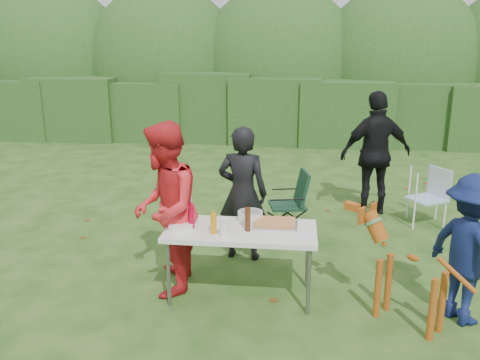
# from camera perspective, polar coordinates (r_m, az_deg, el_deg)

# --- Properties ---
(ground) EXTENTS (80.00, 80.00, 0.00)m
(ground) POSITION_cam_1_polar(r_m,az_deg,el_deg) (5.37, -0.39, -12.95)
(ground) COLOR #1E4211
(hedge_row) EXTENTS (22.00, 1.40, 1.70)m
(hedge_row) POSITION_cam_1_polar(r_m,az_deg,el_deg) (12.79, 3.98, 8.09)
(hedge_row) COLOR #23471C
(hedge_row) RESTS_ON ground
(shrub_backdrop) EXTENTS (20.00, 2.60, 3.20)m
(shrub_backdrop) POSITION_cam_1_polar(r_m,az_deg,el_deg) (14.31, 4.36, 11.93)
(shrub_backdrop) COLOR #3D6628
(shrub_backdrop) RESTS_ON ground
(folding_table) EXTENTS (1.50, 0.70, 0.74)m
(folding_table) POSITION_cam_1_polar(r_m,az_deg,el_deg) (5.09, 0.09, -6.07)
(folding_table) COLOR silver
(folding_table) RESTS_ON ground
(person_cook) EXTENTS (0.63, 0.46, 1.61)m
(person_cook) POSITION_cam_1_polar(r_m,az_deg,el_deg) (5.96, 0.29, -1.53)
(person_cook) COLOR black
(person_cook) RESTS_ON ground
(person_red_jacket) EXTENTS (0.78, 0.94, 1.79)m
(person_red_jacket) POSITION_cam_1_polar(r_m,az_deg,el_deg) (5.22, -8.46, -3.26)
(person_red_jacket) COLOR red
(person_red_jacket) RESTS_ON ground
(person_black_puffy) EXTENTS (1.16, 0.74, 1.83)m
(person_black_puffy) POSITION_cam_1_polar(r_m,az_deg,el_deg) (7.73, 14.99, 2.87)
(person_black_puffy) COLOR black
(person_black_puffy) RESTS_ON ground
(child) EXTENTS (0.92, 1.06, 1.42)m
(child) POSITION_cam_1_polar(r_m,az_deg,el_deg) (5.12, 24.47, -7.17)
(child) COLOR #0E1946
(child) RESTS_ON ground
(dog) EXTENTS (1.10, 1.01, 1.02)m
(dog) POSITION_cam_1_polar(r_m,az_deg,el_deg) (4.93, 18.68, -9.97)
(dog) COLOR #964813
(dog) RESTS_ON ground
(camping_chair) EXTENTS (0.63, 0.63, 0.85)m
(camping_chair) POSITION_cam_1_polar(r_m,az_deg,el_deg) (6.90, 5.33, -2.43)
(camping_chair) COLOR #143221
(camping_chair) RESTS_ON ground
(lawn_chair) EXTENTS (0.66, 0.66, 0.81)m
(lawn_chair) POSITION_cam_1_polar(r_m,az_deg,el_deg) (7.60, 20.25, -1.78)
(lawn_chair) COLOR teal
(lawn_chair) RESTS_ON ground
(food_tray) EXTENTS (0.45, 0.30, 0.02)m
(food_tray) POSITION_cam_1_polar(r_m,az_deg,el_deg) (5.16, 3.97, -5.03)
(food_tray) COLOR #B7B7BA
(food_tray) RESTS_ON folding_table
(focaccia_bread) EXTENTS (0.40, 0.26, 0.04)m
(focaccia_bread) POSITION_cam_1_polar(r_m,az_deg,el_deg) (5.15, 3.98, -4.74)
(focaccia_bread) COLOR #BF7C44
(focaccia_bread) RESTS_ON food_tray
(mustard_bottle) EXTENTS (0.06, 0.06, 0.20)m
(mustard_bottle) POSITION_cam_1_polar(r_m,az_deg,el_deg) (4.92, -2.99, -4.95)
(mustard_bottle) COLOR orange
(mustard_bottle) RESTS_ON folding_table
(ketchup_bottle) EXTENTS (0.06, 0.06, 0.22)m
(ketchup_bottle) POSITION_cam_1_polar(r_m,az_deg,el_deg) (5.08, -5.47, -4.20)
(ketchup_bottle) COLOR #A70322
(ketchup_bottle) RESTS_ON folding_table
(beer_bottle) EXTENTS (0.06, 0.06, 0.24)m
(beer_bottle) POSITION_cam_1_polar(r_m,az_deg,el_deg) (4.98, 0.87, -4.44)
(beer_bottle) COLOR #47230F
(beer_bottle) RESTS_ON folding_table
(paper_towel_roll) EXTENTS (0.12, 0.12, 0.26)m
(paper_towel_roll) POSITION_cam_1_polar(r_m,az_deg,el_deg) (5.29, -6.06, -3.15)
(paper_towel_roll) COLOR white
(paper_towel_roll) RESTS_ON folding_table
(cup_stack) EXTENTS (0.08, 0.08, 0.18)m
(cup_stack) POSITION_cam_1_polar(r_m,az_deg,el_deg) (4.85, -1.81, -5.36)
(cup_stack) COLOR white
(cup_stack) RESTS_ON folding_table
(pasta_bowl) EXTENTS (0.26, 0.26, 0.10)m
(pasta_bowl) POSITION_cam_1_polar(r_m,az_deg,el_deg) (5.27, 1.15, -4.07)
(pasta_bowl) COLOR silver
(pasta_bowl) RESTS_ON folding_table
(plate_stack) EXTENTS (0.24, 0.24, 0.05)m
(plate_stack) POSITION_cam_1_polar(r_m,az_deg,el_deg) (5.05, -6.69, -5.38)
(plate_stack) COLOR white
(plate_stack) RESTS_ON folding_table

